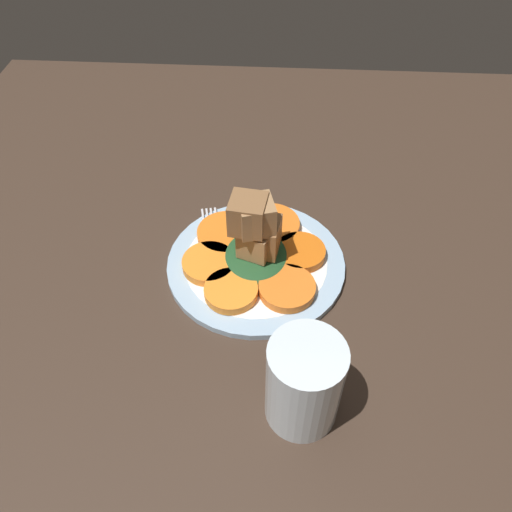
# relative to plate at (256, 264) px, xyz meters

# --- Properties ---
(table_slab) EXTENTS (1.20, 1.20, 0.02)m
(table_slab) POSITION_rel_plate_xyz_m (0.00, 0.00, -0.02)
(table_slab) COLOR #38281E
(table_slab) RESTS_ON ground
(plate) EXTENTS (0.25, 0.25, 0.01)m
(plate) POSITION_rel_plate_xyz_m (0.00, 0.00, 0.00)
(plate) COLOR #99B7D1
(plate) RESTS_ON table_slab
(carrot_slice_0) EXTENTS (0.09, 0.09, 0.01)m
(carrot_slice_0) POSITION_rel_plate_xyz_m (-0.07, 0.02, 0.01)
(carrot_slice_0) COLOR orange
(carrot_slice_0) RESTS_ON plate
(carrot_slice_1) EXTENTS (0.09, 0.09, 0.01)m
(carrot_slice_1) POSITION_rel_plate_xyz_m (-0.05, -0.05, 0.01)
(carrot_slice_1) COLOR orange
(carrot_slice_1) RESTS_ON plate
(carrot_slice_2) EXTENTS (0.07, 0.07, 0.01)m
(carrot_slice_2) POSITION_rel_plate_xyz_m (0.01, -0.06, 0.01)
(carrot_slice_2) COLOR orange
(carrot_slice_2) RESTS_ON plate
(carrot_slice_3) EXTENTS (0.07, 0.07, 0.01)m
(carrot_slice_3) POSITION_rel_plate_xyz_m (0.06, -0.03, 0.01)
(carrot_slice_3) COLOR orange
(carrot_slice_3) RESTS_ON plate
(carrot_slice_4) EXTENTS (0.08, 0.08, 0.01)m
(carrot_slice_4) POSITION_rel_plate_xyz_m (0.05, 0.04, 0.01)
(carrot_slice_4) COLOR orange
(carrot_slice_4) RESTS_ON plate
(carrot_slice_5) EXTENTS (0.07, 0.07, 0.01)m
(carrot_slice_5) POSITION_rel_plate_xyz_m (-0.01, 0.06, 0.01)
(carrot_slice_5) COLOR #D56013
(carrot_slice_5) RESTS_ON plate
(center_pile) EXTENTS (0.10, 0.09, 0.11)m
(center_pile) POSITION_rel_plate_xyz_m (-0.00, -0.00, 0.05)
(center_pile) COLOR #1E4723
(center_pile) RESTS_ON plate
(fork) EXTENTS (0.19, 0.06, 0.00)m
(fork) POSITION_rel_plate_xyz_m (-0.02, -0.06, 0.01)
(fork) COLOR silver
(fork) RESTS_ON plate
(water_glass) EXTENTS (0.08, 0.08, 0.12)m
(water_glass) POSITION_rel_plate_xyz_m (0.21, 0.06, 0.05)
(water_glass) COLOR silver
(water_glass) RESTS_ON table_slab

